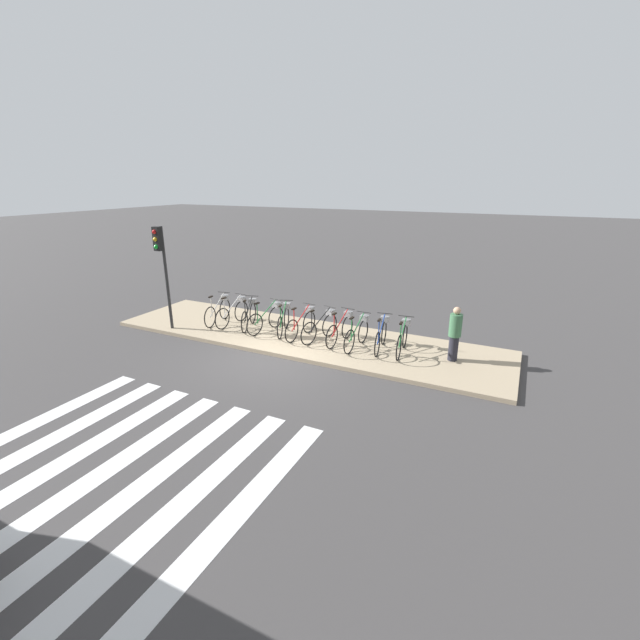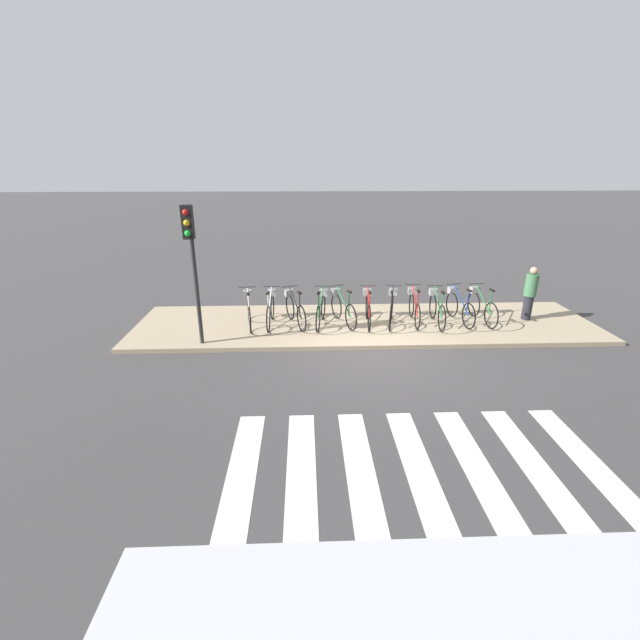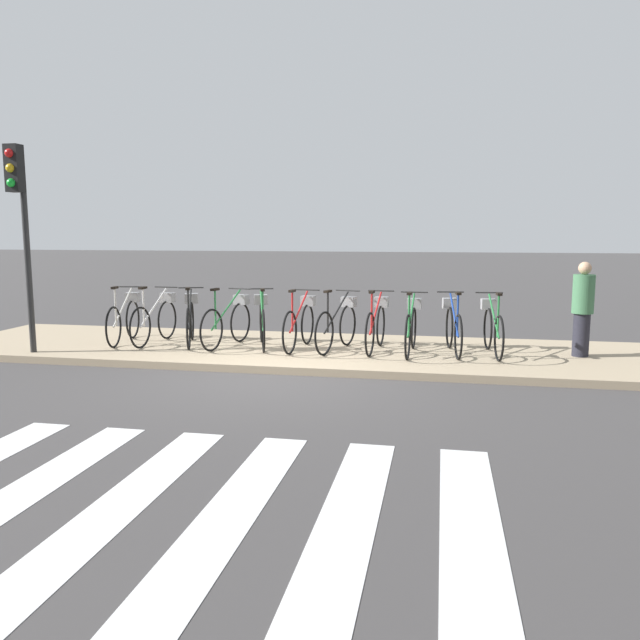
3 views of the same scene
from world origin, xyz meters
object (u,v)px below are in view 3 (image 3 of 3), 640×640
Objects in this scene: parked_bicycle_8 at (411,326)px; parked_bicycle_9 at (453,326)px; parked_bicycle_3 at (229,320)px; traffic_light at (20,205)px; parked_bicycle_10 at (492,327)px; parked_bicycle_2 at (190,319)px; parked_bicycle_4 at (262,320)px; pedestrian at (583,307)px; parked_bicycle_6 at (339,323)px; parked_bicycle_7 at (377,324)px; parked_bicycle_1 at (156,318)px; parked_bicycle_5 at (301,322)px; parked_bicycle_0 at (125,317)px.

parked_bicycle_8 is 0.70m from parked_bicycle_9.
traffic_light is at bearing -156.58° from parked_bicycle_3.
parked_bicycle_10 is (1.32, 0.17, 0.00)m from parked_bicycle_8.
parked_bicycle_4 is at bearing 1.55° from parked_bicycle_2.
parked_bicycle_2 and parked_bicycle_3 have the same top height.
parked_bicycle_3 is 5.97m from pedestrian.
parked_bicycle_6 is 4.00m from pedestrian.
parked_bicycle_7 is 0.51× the size of traffic_light.
traffic_light is at bearing -165.10° from parked_bicycle_6.
parked_bicycle_4 and parked_bicycle_7 have the same top height.
parked_bicycle_7 is at bearing 0.12° from parked_bicycle_4.
parked_bicycle_2 is 2.72m from parked_bicycle_6.
parked_bicycle_4 is at bearing -179.88° from parked_bicycle_7.
traffic_light is at bearing -166.17° from parked_bicycle_7.
parked_bicycle_1 is 0.66m from parked_bicycle_2.
parked_bicycle_2 is at bearing -179.32° from parked_bicycle_9.
parked_bicycle_5 is at bearing -178.76° from parked_bicycle_6.
parked_bicycle_1 is at bearing -179.53° from parked_bicycle_10.
parked_bicycle_3 is at bearing -178.17° from pedestrian.
parked_bicycle_4 is 2.64m from parked_bicycle_8.
parked_bicycle_8 is (4.63, -0.12, 0.00)m from parked_bicycle_1.
pedestrian is 9.29m from traffic_light.
parked_bicycle_4 is (2.59, 0.08, 0.00)m from parked_bicycle_0.
parked_bicycle_3 is 0.59m from parked_bicycle_4.
parked_bicycle_2 is 6.71m from pedestrian.
parked_bicycle_3 is 3.88m from traffic_light.
pedestrian is at bearing 9.54° from traffic_light.
parked_bicycle_0 is at bearing -178.54° from pedestrian.
parked_bicycle_9 is at bearing 1.96° from parked_bicycle_5.
parked_bicycle_4 is 4.38m from traffic_light.
parked_bicycle_6 is 0.98× the size of parked_bicycle_7.
parked_bicycle_8 is at bearing -1.54° from parked_bicycle_2.
parked_bicycle_6 is at bearing 1.24° from parked_bicycle_5.
parked_bicycle_5 is at bearing -178.04° from parked_bicycle_9.
parked_bicycle_0 is 3.31m from parked_bicycle_5.
parked_bicycle_1 is 2.92m from traffic_light.
parked_bicycle_0 is 1.26m from parked_bicycle_2.
parked_bicycle_2 is at bearing 179.05° from parked_bicycle_5.
parked_bicycle_6 and parked_bicycle_8 have the same top height.
parked_bicycle_1 and parked_bicycle_2 have the same top height.
parked_bicycle_9 is 0.64m from parked_bicycle_10.
parked_bicycle_7 is (2.62, 0.07, 0.00)m from parked_bicycle_3.
pedestrian is at bearing 1.46° from parked_bicycle_0.
parked_bicycle_1 is at bearing 179.49° from parked_bicycle_6.
parked_bicycle_1 and parked_bicycle_3 have the same top height.
parked_bicycle_6 is 1.25m from parked_bicycle_8.
pedestrian reaches higher than parked_bicycle_9.
parked_bicycle_6 is at bearing 14.90° from traffic_light.
parked_bicycle_1 is 1.00× the size of parked_bicycle_7.
parked_bicycle_2 is at bearing -179.36° from parked_bicycle_10.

